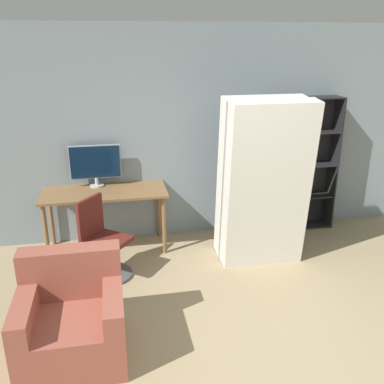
{
  "coord_description": "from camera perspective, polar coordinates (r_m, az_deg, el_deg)",
  "views": [
    {
      "loc": [
        -1.13,
        -2.41,
        2.52
      ],
      "look_at": [
        -0.36,
        1.59,
        1.05
      ],
      "focal_mm": 40.0,
      "sensor_mm": 36.0,
      "label": 1
    }
  ],
  "objects": [
    {
      "name": "wall_back",
      "position": [
        5.57,
        1.09,
        7.74
      ],
      "size": [
        8.0,
        0.06,
        2.7
      ],
      "color": "gray",
      "rests_on": "ground"
    },
    {
      "name": "desk",
      "position": [
        5.31,
        -11.55,
        -0.86
      ],
      "size": [
        1.5,
        0.63,
        0.77
      ],
      "color": "brown",
      "rests_on": "ground"
    },
    {
      "name": "monitor",
      "position": [
        5.39,
        -12.78,
        3.75
      ],
      "size": [
        0.62,
        0.17,
        0.52
      ],
      "color": "#B7B7BC",
      "rests_on": "desk"
    },
    {
      "name": "office_chair",
      "position": [
        4.85,
        -11.79,
        -7.06
      ],
      "size": [
        0.62,
        0.62,
        0.9
      ],
      "color": "#4C4C51",
      "rests_on": "ground"
    },
    {
      "name": "bookshelf",
      "position": [
        5.95,
        13.5,
        3.25
      ],
      "size": [
        0.88,
        0.28,
        1.81
      ],
      "color": "black",
      "rests_on": "ground"
    },
    {
      "name": "mattress_near",
      "position": [
        4.79,
        10.09,
        0.65
      ],
      "size": [
        0.94,
        0.43,
        1.93
      ],
      "color": "silver",
      "rests_on": "ground"
    },
    {
      "name": "mattress_far",
      "position": [
        5.06,
        8.9,
        1.76
      ],
      "size": [
        0.94,
        0.43,
        1.93
      ],
      "color": "silver",
      "rests_on": "ground"
    },
    {
      "name": "armchair",
      "position": [
        3.84,
        -15.66,
        -15.94
      ],
      "size": [
        0.85,
        0.8,
        0.85
      ],
      "color": "#934C3D",
      "rests_on": "ground"
    }
  ]
}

